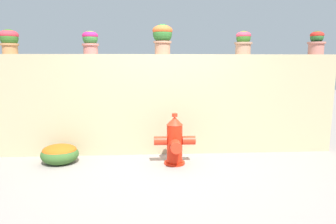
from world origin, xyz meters
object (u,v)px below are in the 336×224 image
object	(u,v)px
potted_plant_1	(90,41)
potted_plant_2	(162,36)
potted_plant_0	(9,40)
flower_bush_left	(60,153)
potted_plant_3	(243,41)
potted_plant_4	(317,42)
fire_hydrant	(175,142)

from	to	relation	value
potted_plant_1	potted_plant_2	bearing A→B (deg)	2.63
potted_plant_0	flower_bush_left	xyz separation A→B (m)	(0.84, -0.52, -1.73)
potted_plant_3	potted_plant_4	world-z (taller)	same
potted_plant_4	fire_hydrant	world-z (taller)	potted_plant_4
potted_plant_2	fire_hydrant	size ratio (longest dim) A/B	0.63
potted_plant_0	potted_plant_2	xyz separation A→B (m)	(2.45, 0.03, 0.07)
potted_plant_4	flower_bush_left	distance (m)	4.57
potted_plant_3	fire_hydrant	size ratio (longest dim) A/B	0.50
potted_plant_0	potted_plant_3	distance (m)	3.81
potted_plant_4	flower_bush_left	xyz separation A→B (m)	(-4.20, -0.49, -1.71)
potted_plant_1	potted_plant_4	bearing A→B (deg)	-0.12
potted_plant_4	potted_plant_0	bearing A→B (deg)	179.65
fire_hydrant	flower_bush_left	xyz separation A→B (m)	(-1.76, 0.16, -0.19)
potted_plant_3	potted_plant_2	bearing A→B (deg)	179.77
potted_plant_3	fire_hydrant	distance (m)	2.07
potted_plant_1	potted_plant_2	distance (m)	1.17
potted_plant_0	potted_plant_4	bearing A→B (deg)	-0.35
potted_plant_1	flower_bush_left	world-z (taller)	potted_plant_1
potted_plant_1	potted_plant_3	bearing A→B (deg)	1.09
potted_plant_3	potted_plant_0	bearing A→B (deg)	-179.62
potted_plant_0	potted_plant_3	size ratio (longest dim) A/B	1.00
potted_plant_1	potted_plant_3	distance (m)	2.53
potted_plant_0	fire_hydrant	bearing A→B (deg)	-14.73
potted_plant_0	fire_hydrant	xyz separation A→B (m)	(2.60, -0.68, -1.54)
potted_plant_0	flower_bush_left	distance (m)	1.99
potted_plant_3	flower_bush_left	world-z (taller)	potted_plant_3
potted_plant_3	fire_hydrant	world-z (taller)	potted_plant_3
fire_hydrant	flower_bush_left	world-z (taller)	fire_hydrant
potted_plant_1	flower_bush_left	xyz separation A→B (m)	(-0.44, -0.50, -1.72)
flower_bush_left	potted_plant_4	bearing A→B (deg)	6.68
potted_plant_3	fire_hydrant	xyz separation A→B (m)	(-1.21, -0.71, -1.53)
potted_plant_0	potted_plant_3	xyz separation A→B (m)	(3.81, 0.03, -0.01)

